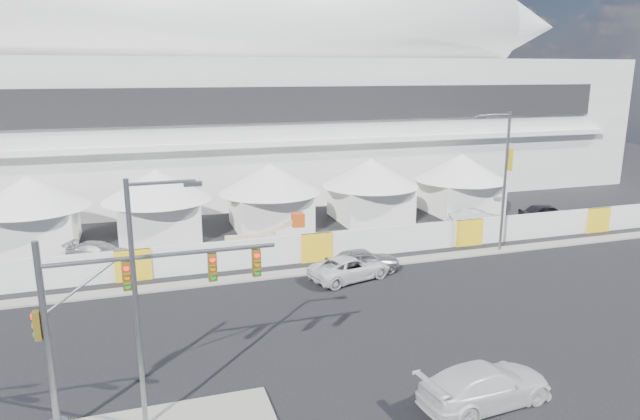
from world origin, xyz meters
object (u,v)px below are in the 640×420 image
object	(u,v)px
lot_car_a	(478,219)
traffic_mast	(102,324)
streetlight_median	(142,290)
lot_car_c	(99,252)
streetlight_curb	(503,172)
pickup_near	(486,385)
boom_lift	(244,250)
pickup_curb	(350,268)
sedan_silver	(362,261)
lot_car_b	(547,213)

from	to	relation	value
lot_car_a	traffic_mast	world-z (taller)	traffic_mast
streetlight_median	traffic_mast	bearing A→B (deg)	157.23
lot_car_c	streetlight_median	world-z (taller)	streetlight_median
streetlight_curb	pickup_near	bearing A→B (deg)	-126.01
lot_car_a	boom_lift	bearing A→B (deg)	115.79
pickup_curb	streetlight_curb	xyz separation A→B (m)	(12.21, 2.01, 5.10)
pickup_near	traffic_mast	world-z (taller)	traffic_mast
sedan_silver	traffic_mast	size ratio (longest dim) A/B	0.58
traffic_mast	boom_lift	world-z (taller)	traffic_mast
lot_car_a	traffic_mast	distance (m)	34.53
lot_car_c	sedan_silver	bearing A→B (deg)	-90.00
lot_car_c	traffic_mast	world-z (taller)	traffic_mast
sedan_silver	lot_car_b	size ratio (longest dim) A/B	1.02
sedan_silver	lot_car_b	bearing A→B (deg)	-74.00
lot_car_a	lot_car_c	size ratio (longest dim) A/B	1.04
streetlight_curb	boom_lift	xyz separation A→B (m)	(-17.99, 3.14, -4.97)
traffic_mast	lot_car_b	bearing A→B (deg)	28.91
streetlight_curb	boom_lift	size ratio (longest dim) A/B	1.55
traffic_mast	boom_lift	bearing A→B (deg)	64.26
sedan_silver	streetlight_curb	size ratio (longest dim) A/B	0.49
lot_car_c	streetlight_median	bearing A→B (deg)	-146.46
pickup_near	boom_lift	distance (m)	20.63
sedan_silver	streetlight_median	xyz separation A→B (m)	(-13.55, -12.95, 4.60)
pickup_curb	lot_car_a	xyz separation A→B (m)	(14.40, 7.91, 0.03)
streetlight_median	boom_lift	world-z (taller)	streetlight_median
pickup_near	boom_lift	bearing A→B (deg)	10.36
streetlight_curb	sedan_silver	bearing A→B (deg)	-173.32
lot_car_b	traffic_mast	world-z (taller)	traffic_mast
lot_car_b	boom_lift	world-z (taller)	boom_lift
sedan_silver	boom_lift	distance (m)	8.21
lot_car_c	traffic_mast	size ratio (longest dim) A/B	0.53
pickup_near	sedan_silver	bearing A→B (deg)	-10.03
traffic_mast	boom_lift	xyz separation A→B (m)	(8.09, 16.78, -3.20)
sedan_silver	streetlight_curb	distance (m)	12.23
lot_car_a	boom_lift	xyz separation A→B (m)	(-20.18, -2.76, 0.11)
pickup_near	streetlight_median	xyz separation A→B (m)	(-12.54, 2.38, 4.62)
pickup_near	lot_car_c	world-z (taller)	pickup_near
pickup_curb	lot_car_c	bearing A→B (deg)	45.20
sedan_silver	pickup_near	bearing A→B (deg)	172.96
lot_car_c	boom_lift	bearing A→B (deg)	-84.45
traffic_mast	streetlight_curb	bearing A→B (deg)	27.61
pickup_curb	sedan_silver	bearing A→B (deg)	-73.02
pickup_near	traffic_mast	bearing A→B (deg)	71.68
boom_lift	lot_car_a	bearing A→B (deg)	12.24
pickup_curb	streetlight_median	bearing A→B (deg)	119.39
pickup_curb	lot_car_c	distance (m)	17.51
traffic_mast	streetlight_median	size ratio (longest dim) A/B	0.92
sedan_silver	lot_car_b	world-z (taller)	sedan_silver
pickup_curb	boom_lift	world-z (taller)	boom_lift
streetlight_median	lot_car_a	bearing A→B (deg)	36.92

